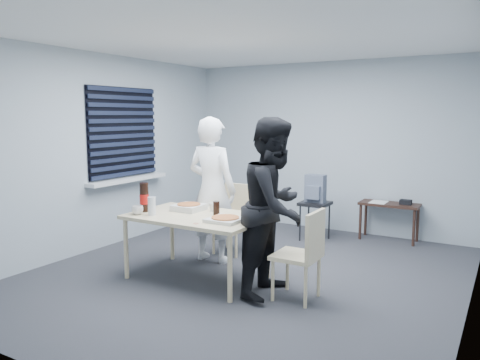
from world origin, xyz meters
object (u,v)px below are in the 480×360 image
Objects in this scene: soda_bottle at (144,198)px; stool at (315,210)px; backpack at (315,189)px; mug_b at (213,207)px; mug_a at (138,210)px; chair_far at (235,213)px; chair_right at (305,249)px; person_black at (275,207)px; person_white at (212,190)px; dining_table at (197,220)px; side_table at (389,209)px.

stool is at bearing 63.54° from soda_bottle.
mug_b is at bearing -114.36° from backpack.
stool is 2.71m from mug_a.
mug_a is (-0.41, -1.40, 0.25)m from chair_far.
stool is 4.52× the size of mug_a.
person_black is at bearing 174.05° from chair_right.
mug_a is at bearing -106.25° from chair_far.
person_black is (-0.34, 0.04, 0.37)m from chair_right.
person_white is 5.37× the size of soda_bottle.
person_white is 1.00× the size of person_black.
mug_a is (-1.11, -2.46, 0.31)m from stool.
soda_bottle is (-1.15, -2.29, 0.12)m from backpack.
dining_table is 1.64× the size of chair_right.
soda_bottle is at bearing -175.37° from chair_right.
chair_right is 1.09× the size of side_table.
mug_b is at bearing 82.70° from dining_table.
dining_table is at bearing -97.30° from mug_b.
chair_far and chair_right have the same top height.
soda_bottle is at bearing -126.11° from backpack.
chair_far is at bearing -133.36° from backpack.
mug_b is (0.03, 0.27, 0.11)m from dining_table.
backpack is (0.00, -0.01, 0.30)m from stool.
mug_b is at bearing 167.85° from chair_right.
person_white is 0.99m from mug_a.
backpack is (-0.73, 2.14, 0.24)m from chair_right.
chair_right reaches higher than stool.
chair_far is at bearing 70.36° from soda_bottle.
mug_b reaches higher than side_table.
chair_far is 8.90× the size of mug_b.
dining_table is 14.57× the size of mug_b.
backpack is at bearing -150.58° from side_table.
person_black reaches higher than chair_right.
stool is at bearing 76.17° from dining_table.
dining_table reaches higher than side_table.
person_black is at bearing -101.55° from side_table.
person_white is (-0.21, 0.61, 0.24)m from dining_table.
dining_table is at bearing 27.33° from mug_a.
chair_far is (-0.17, 1.10, -0.14)m from dining_table.
side_table is at bearing 53.63° from soda_bottle.
chair_right is 1.63m from person_white.
soda_bottle is at bearing -116.46° from stool.
soda_bottle reaches higher than mug_b.
stool is (0.70, 1.06, -0.07)m from chair_far.
dining_table is 11.85× the size of mug_a.
chair_far is at bearing 104.02° from mug_b.
dining_table is 1.64× the size of chair_far.
side_table is at bearing 59.31° from mug_b.
person_white reaches higher than dining_table.
backpack is (0.70, 1.05, 0.24)m from chair_far.
stool is 1.41× the size of backpack.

